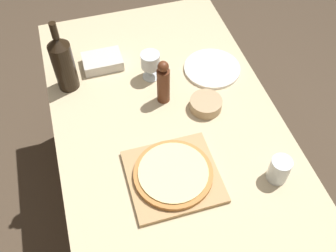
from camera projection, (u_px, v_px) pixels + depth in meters
The scene contains 11 objects.
ground_plane at pixel (174, 227), 2.11m from camera, with size 12.00×12.00×0.00m, color #4C3D2D.
dining_table at pixel (176, 157), 1.57m from camera, with size 0.89×1.76×0.77m.
cutting_board at pixel (173, 176), 1.40m from camera, with size 0.32×0.30×0.02m.
pizza at pixel (173, 173), 1.39m from camera, with size 0.28×0.28×0.02m.
wine_bottle at pixel (63, 62), 1.59m from camera, with size 0.09×0.09×0.33m.
pepper_mill at pixel (163, 83), 1.56m from camera, with size 0.05×0.05×0.21m.
wine_glass at pixel (149, 62), 1.65m from camera, with size 0.08×0.08×0.13m.
small_bowl at pixel (206, 104), 1.60m from camera, with size 0.13×0.13×0.05m.
drinking_tumbler at pixel (279, 170), 1.37m from camera, with size 0.07×0.07×0.10m.
dinner_plate at pixel (212, 68), 1.75m from camera, with size 0.25×0.25×0.01m.
food_container at pixel (103, 61), 1.75m from camera, with size 0.17×0.12×0.05m.
Camera 1 is at (-0.28, -0.82, 2.00)m, focal length 42.00 mm.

